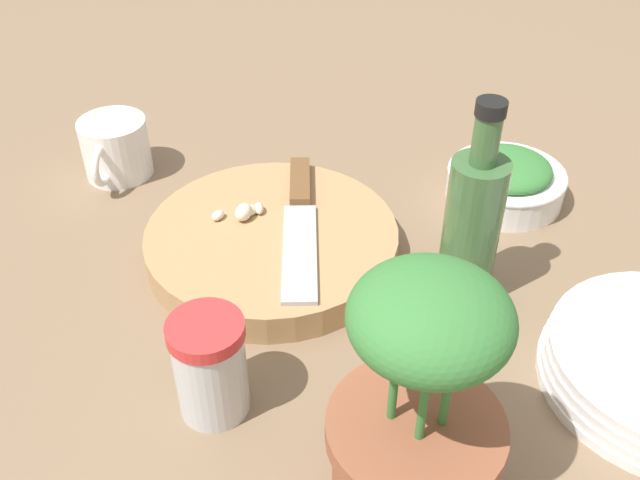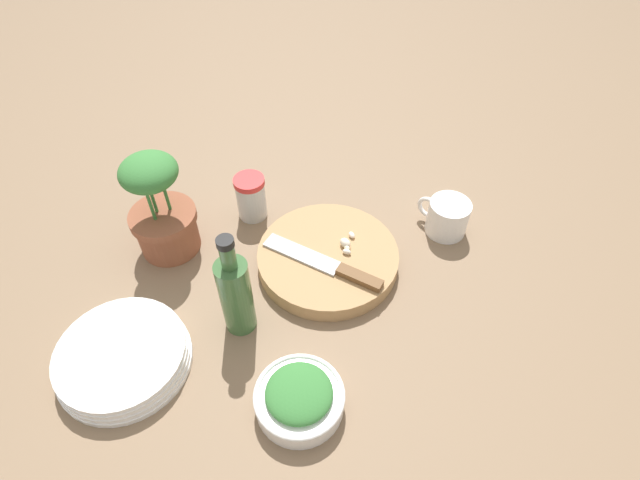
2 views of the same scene
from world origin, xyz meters
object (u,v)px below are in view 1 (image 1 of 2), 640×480
at_px(oil_bottle, 477,226).
at_px(chef_knife, 304,216).
at_px(cutting_board, 277,242).
at_px(herb_bowl, 510,179).
at_px(coffee_mug, 119,148).
at_px(spice_jar, 216,366).
at_px(potted_herb, 424,420).
at_px(garlic_cloves, 248,212).

bearing_deg(oil_bottle, chef_knife, -27.49).
xyz_separation_m(cutting_board, herb_bowl, (-0.27, -0.10, 0.01)).
bearing_deg(cutting_board, coffee_mug, -39.66).
relative_size(spice_jar, potted_herb, 0.44).
distance_m(cutting_board, oil_bottle, 0.21).
bearing_deg(garlic_cloves, coffee_mug, -39.99).
relative_size(cutting_board, spice_jar, 2.77).
distance_m(cutting_board, garlic_cloves, 0.04).
height_order(chef_knife, oil_bottle, oil_bottle).
bearing_deg(herb_bowl, spice_jar, 44.07).
xyz_separation_m(spice_jar, potted_herb, (-0.15, 0.09, 0.04)).
height_order(coffee_mug, potted_herb, potted_herb).
xyz_separation_m(chef_knife, oil_bottle, (-0.16, 0.08, 0.05)).
distance_m(herb_bowl, potted_herb, 0.42).
bearing_deg(coffee_mug, oil_bottle, 149.54).
distance_m(chef_knife, herb_bowl, 0.25).
distance_m(cutting_board, chef_knife, 0.04).
relative_size(spice_jar, coffee_mug, 0.88).
bearing_deg(spice_jar, oil_bottle, -149.63).
relative_size(cutting_board, oil_bottle, 1.25).
relative_size(herb_bowl, coffee_mug, 1.26).
bearing_deg(garlic_cloves, herb_bowl, -165.72).
bearing_deg(chef_knife, coffee_mug, -32.50).
bearing_deg(herb_bowl, oil_bottle, 64.56).
relative_size(garlic_cloves, spice_jar, 0.60).
relative_size(cutting_board, potted_herb, 1.23).
bearing_deg(cutting_board, potted_herb, 110.92).
height_order(cutting_board, chef_knife, chef_knife).
xyz_separation_m(cutting_board, spice_jar, (0.04, 0.20, 0.03)).
bearing_deg(potted_herb, garlic_cloves, -65.79).
distance_m(coffee_mug, potted_herb, 0.55).
bearing_deg(chef_knife, potted_herb, 104.72).
xyz_separation_m(oil_bottle, potted_herb, (0.08, 0.22, 0.01)).
bearing_deg(potted_herb, cutting_board, -69.08).
bearing_deg(garlic_cloves, potted_herb, 114.21).
height_order(spice_jar, coffee_mug, spice_jar).
distance_m(chef_knife, coffee_mug, 0.27).
height_order(chef_knife, potted_herb, potted_herb).
bearing_deg(coffee_mug, cutting_board, 140.34).
relative_size(chef_knife, potted_herb, 1.10).
relative_size(garlic_cloves, herb_bowl, 0.42).
relative_size(chef_knife, oil_bottle, 1.12).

